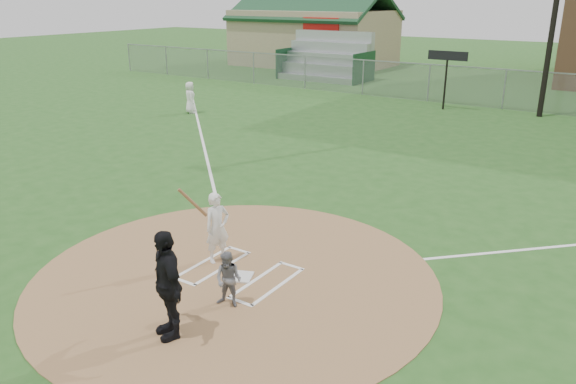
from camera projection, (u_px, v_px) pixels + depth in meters
The scene contains 13 objects.
ground at pixel (235, 277), 11.68m from camera, with size 140.00×140.00×0.00m, color #23501B.
dirt_circle at pixel (235, 277), 11.68m from camera, with size 8.40×8.40×0.02m, color #9C734A.
home_plate at pixel (240, 277), 11.64m from camera, with size 0.49×0.49×0.03m, color silver.
foul_line_third at pixel (201, 135), 23.45m from camera, with size 0.10×24.00×0.01m, color white.
catcher at pixel (228, 280), 10.41m from camera, with size 0.53×0.41×1.09m, color slate.
umpire at pixel (167, 284), 9.37m from camera, with size 1.14×0.47×1.94m, color black.
ondeck_player at pixel (190, 98), 27.70m from camera, with size 0.75×0.49×1.54m, color white.
batters_boxes at pixel (239, 273), 11.79m from camera, with size 2.08×1.88×0.01m.
batter_at_plate at pixel (217, 227), 12.11m from camera, with size 0.79×0.99×1.78m.
outfield_fence at pixel (504, 89), 28.64m from camera, with size 56.08×0.08×2.03m.
bleachers at pixel (325, 56), 38.53m from camera, with size 6.08×3.20×3.20m.
clubhouse at pixel (314, 36), 46.21m from camera, with size 12.20×8.71×6.23m.
scoreboard_sign at pixel (447, 62), 28.07m from camera, with size 2.00×0.10×2.93m.
Camera 1 is at (6.69, -8.08, 5.56)m, focal length 35.00 mm.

